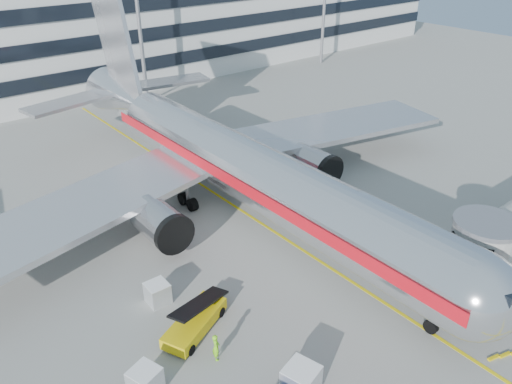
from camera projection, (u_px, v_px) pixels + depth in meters
ground at (332, 269)px, 35.61m from camera, size 180.00×180.00×0.00m
lead_in_line at (246, 213)px, 42.40m from camera, size 0.25×70.00×0.01m
main_jet at (232, 162)px, 41.55m from camera, size 50.95×48.70×16.06m
terminal at (38, 33)px, 71.26m from camera, size 150.00×24.25×15.60m
belt_loader at (195, 321)px, 29.99m from camera, size 5.09×3.59×2.42m
cargo_container_left at (145, 381)px, 26.01m from camera, size 1.80×1.80×1.53m
cargo_container_right at (158, 293)px, 32.22m from camera, size 1.39×1.39×1.45m
cargo_container_front at (301, 381)px, 25.87m from camera, size 2.03×2.03×1.76m
ramp_worker at (216, 347)px, 27.95m from camera, size 0.65×0.75×1.74m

